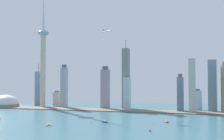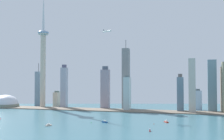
# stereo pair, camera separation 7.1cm
# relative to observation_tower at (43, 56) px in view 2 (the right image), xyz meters

# --- Properties ---
(waterfront_pier) EXTENTS (811.65, 68.31, 2.13)m
(waterfront_pier) POSITION_rel_observation_tower_xyz_m (233.52, -33.50, -157.65)
(waterfront_pier) COLOR #726556
(waterfront_pier) RESTS_ON ground
(observation_tower) EXTENTS (34.08, 34.08, 371.62)m
(observation_tower) POSITION_rel_observation_tower_xyz_m (0.00, 0.00, 0.00)
(observation_tower) COLOR beige
(observation_tower) RESTS_ON ground
(stadium_dome) EXTENTS (80.51, 80.51, 54.65)m
(stadium_dome) POSITION_rel_observation_tower_xyz_m (-111.39, -29.11, -149.31)
(stadium_dome) COLOR gray
(stadium_dome) RESTS_ON ground
(skyscraper_0) EXTENTS (15.43, 24.22, 49.23)m
(skyscraper_0) POSITION_rel_observation_tower_xyz_m (28.68, 37.80, -135.57)
(skyscraper_0) COLOR beige
(skyscraper_0) RESTS_ON ground
(skyscraper_1) EXTENTS (16.86, 18.37, 138.52)m
(skyscraper_1) POSITION_rel_observation_tower_xyz_m (-38.14, 39.45, -102.99)
(skyscraper_1) COLOR slate
(skyscraper_1) RESTS_ON ground
(skyscraper_2) EXTENTS (17.21, 19.74, 100.01)m
(skyscraper_2) POSITION_rel_observation_tower_xyz_m (413.99, -9.33, -111.38)
(skyscraper_2) COLOR slate
(skyscraper_2) RESTS_ON ground
(skyscraper_4) EXTENTS (17.57, 21.55, 119.02)m
(skyscraper_4) POSITION_rel_observation_tower_xyz_m (526.62, 28.41, -99.21)
(skyscraper_4) COLOR #74665B
(skyscraper_4) RESTS_ON ground
(skyscraper_5) EXTENTS (25.20, 16.09, 124.32)m
(skyscraper_5) POSITION_rel_observation_tower_xyz_m (198.98, 10.08, -99.76)
(skyscraper_5) COLOR #968B9A
(skyscraper_5) RESTS_ON ground
(skyscraper_6) EXTENTS (16.61, 26.80, 95.70)m
(skyscraper_6) POSITION_rel_observation_tower_xyz_m (271.21, -18.34, -112.24)
(skyscraper_6) COLOR #AFC6CA
(skyscraper_6) RESTS_ON ground
(skyscraper_7) EXTENTS (19.65, 24.88, 202.50)m
(skyscraper_7) POSITION_rel_observation_tower_xyz_m (255.84, 33.04, -70.04)
(skyscraper_7) COLOR gray
(skyscraper_7) RESTS_ON ground
(skyscraper_8) EXTENTS (17.80, 17.28, 130.84)m
(skyscraper_8) POSITION_rel_observation_tower_xyz_m (67.62, 9.18, -96.20)
(skyscraper_8) COLOR #A2A5B5
(skyscraper_8) RESTS_ON ground
(skyscraper_9) EXTENTS (17.28, 26.29, 138.92)m
(skyscraper_9) POSITION_rel_observation_tower_xyz_m (444.08, -26.21, -89.26)
(skyscraper_9) COLOR beige
(skyscraper_9) RESTS_ON ground
(skyscraper_10) EXTENTS (22.36, 12.70, 137.22)m
(skyscraper_10) POSITION_rel_observation_tower_xyz_m (495.04, 4.43, -90.11)
(skyscraper_10) COLOR slate
(skyscraper_10) RESTS_ON ground
(skyscraper_11) EXTENTS (24.64, 14.73, 58.87)m
(skyscraper_11) POSITION_rel_observation_tower_xyz_m (458.21, 50.40, -130.82)
(skyscraper_11) COLOR #9FAFC4
(skyscraper_11) RESTS_ON ground
(boat_0) EXTENTS (3.54, 6.89, 4.23)m
(boat_0) POSITION_rel_observation_tower_xyz_m (376.86, -322.05, -157.20)
(boat_0) COLOR red
(boat_0) RESTS_ON ground
(boat_2) EXTENTS (10.32, 13.42, 7.55)m
(boat_2) POSITION_rel_observation_tower_xyz_m (394.13, -216.86, -157.21)
(boat_2) COLOR #B12A1A
(boat_2) RESTS_ON ground
(boat_4) EXTENTS (8.42, 12.40, 10.42)m
(boat_4) POSITION_rel_observation_tower_xyz_m (191.66, -316.92, -157.26)
(boat_4) COLOR beige
(boat_4) RESTS_ON ground
(boat_5) EXTENTS (13.07, 10.02, 9.98)m
(boat_5) POSITION_rel_observation_tower_xyz_m (278.48, -252.10, -157.10)
(boat_5) COLOR #1D4B8E
(boat_5) RESTS_ON ground
(channel_buoy_0) EXTENTS (1.39, 1.39, 2.59)m
(channel_buoy_0) POSITION_rel_observation_tower_xyz_m (254.76, -264.22, -157.42)
(channel_buoy_0) COLOR green
(channel_buoy_0) RESTS_ON ground
(channel_buoy_1) EXTENTS (1.26, 1.26, 1.98)m
(channel_buoy_1) POSITION_rel_observation_tower_xyz_m (373.82, -247.96, -157.73)
(channel_buoy_1) COLOR #E54C19
(channel_buoy_1) RESTS_ON ground
(airplane) EXTENTS (28.30, 25.98, 8.38)m
(airplane) POSITION_rel_observation_tower_xyz_m (229.61, -72.61, 53.99)
(airplane) COLOR silver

